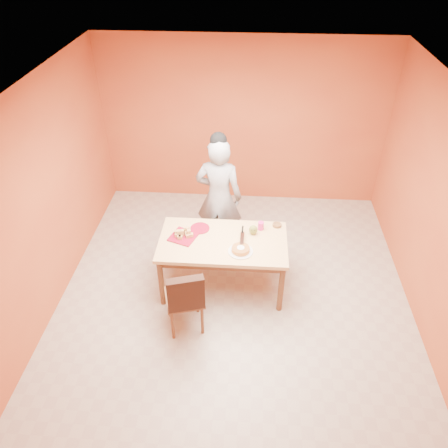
# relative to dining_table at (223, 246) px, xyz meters

# --- Properties ---
(floor) EXTENTS (5.00, 5.00, 0.00)m
(floor) POSITION_rel_dining_table_xyz_m (0.16, -0.26, -0.67)
(floor) COLOR #BBB5A0
(floor) RESTS_ON ground
(ceiling) EXTENTS (5.00, 5.00, 0.00)m
(ceiling) POSITION_rel_dining_table_xyz_m (0.16, -0.26, 2.03)
(ceiling) COLOR white
(ceiling) RESTS_ON wall_back
(wall_back) EXTENTS (4.50, 0.00, 4.50)m
(wall_back) POSITION_rel_dining_table_xyz_m (0.16, 2.24, 0.68)
(wall_back) COLOR #BE592B
(wall_back) RESTS_ON floor
(wall_left) EXTENTS (0.00, 5.00, 5.00)m
(wall_left) POSITION_rel_dining_table_xyz_m (-2.09, -0.26, 0.68)
(wall_left) COLOR #BE592B
(wall_left) RESTS_ON floor
(wall_right) EXTENTS (0.00, 5.00, 5.00)m
(wall_right) POSITION_rel_dining_table_xyz_m (2.41, -0.26, 0.68)
(wall_right) COLOR #BE592B
(wall_right) RESTS_ON floor
(dining_table) EXTENTS (1.60, 0.90, 0.76)m
(dining_table) POSITION_rel_dining_table_xyz_m (0.00, 0.00, 0.00)
(dining_table) COLOR #E8B379
(dining_table) RESTS_ON floor
(dining_chair) EXTENTS (0.55, 0.61, 0.94)m
(dining_chair) POSITION_rel_dining_table_xyz_m (-0.40, -0.74, -0.18)
(dining_chair) COLOR brown
(dining_chair) RESTS_ON floor
(pastry_pile) EXTENTS (0.28, 0.28, 0.09)m
(pastry_pile) POSITION_rel_dining_table_xyz_m (-0.50, 0.03, 0.16)
(pastry_pile) COLOR tan
(pastry_pile) RESTS_ON pastry_platter
(person) EXTENTS (0.69, 0.49, 1.77)m
(person) POSITION_rel_dining_table_xyz_m (-0.11, 0.79, 0.22)
(person) COLOR gray
(person) RESTS_ON floor
(pastry_platter) EXTENTS (0.40, 0.40, 0.02)m
(pastry_platter) POSITION_rel_dining_table_xyz_m (-0.50, 0.03, 0.10)
(pastry_platter) COLOR maroon
(pastry_platter) RESTS_ON dining_table
(red_dinner_plate) EXTENTS (0.30, 0.30, 0.01)m
(red_dinner_plate) POSITION_rel_dining_table_xyz_m (-0.31, 0.22, 0.10)
(red_dinner_plate) COLOR maroon
(red_dinner_plate) RESTS_ON dining_table
(white_cake_plate) EXTENTS (0.34, 0.34, 0.01)m
(white_cake_plate) POSITION_rel_dining_table_xyz_m (0.23, -0.20, 0.10)
(white_cake_plate) COLOR silver
(white_cake_plate) RESTS_ON dining_table
(sponge_cake) EXTENTS (0.26, 0.26, 0.05)m
(sponge_cake) POSITION_rel_dining_table_xyz_m (0.23, -0.20, 0.13)
(sponge_cake) COLOR orange
(sponge_cake) RESTS_ON white_cake_plate
(cake_server) EXTENTS (0.05, 0.24, 0.01)m
(cake_server) POSITION_rel_dining_table_xyz_m (0.24, -0.02, 0.16)
(cake_server) COLOR silver
(cake_server) RESTS_ON sponge_cake
(egg_ornament) EXTENTS (0.13, 0.12, 0.14)m
(egg_ornament) POSITION_rel_dining_table_xyz_m (0.37, 0.16, 0.16)
(egg_ornament) COLOR olive
(egg_ornament) RESTS_ON dining_table
(magenta_glass) EXTENTS (0.09, 0.09, 0.11)m
(magenta_glass) POSITION_rel_dining_table_xyz_m (0.47, 0.27, 0.15)
(magenta_glass) COLOR #D51F7E
(magenta_glass) RESTS_ON dining_table
(checker_tin) EXTENTS (0.12, 0.12, 0.03)m
(checker_tin) POSITION_rel_dining_table_xyz_m (0.68, 0.35, 0.11)
(checker_tin) COLOR #3A1C10
(checker_tin) RESTS_ON dining_table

